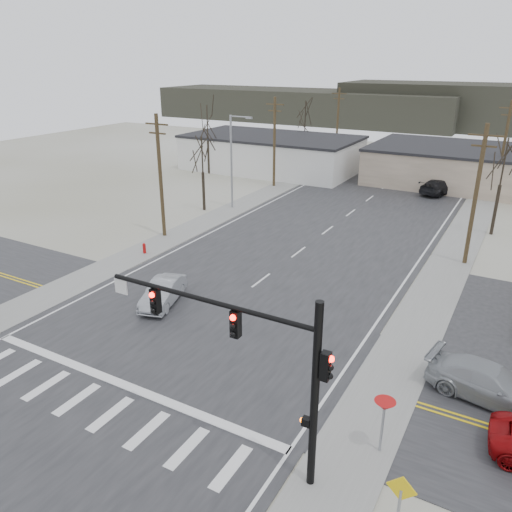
# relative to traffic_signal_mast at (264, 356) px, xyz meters

# --- Properties ---
(ground) EXTENTS (140.00, 140.00, 0.00)m
(ground) POSITION_rel_traffic_signal_mast_xyz_m (-7.89, 6.20, -4.67)
(ground) COLOR beige
(ground) RESTS_ON ground
(main_road) EXTENTS (18.00, 110.00, 0.05)m
(main_road) POSITION_rel_traffic_signal_mast_xyz_m (-7.89, 21.20, -4.65)
(main_road) COLOR #242427
(main_road) RESTS_ON ground
(cross_road) EXTENTS (90.00, 10.00, 0.04)m
(cross_road) POSITION_rel_traffic_signal_mast_xyz_m (-7.89, 6.20, -4.65)
(cross_road) COLOR #242427
(cross_road) RESTS_ON ground
(sidewalk_left) EXTENTS (3.00, 90.00, 0.06)m
(sidewalk_left) POSITION_rel_traffic_signal_mast_xyz_m (-18.49, 26.20, -4.64)
(sidewalk_left) COLOR gray
(sidewalk_left) RESTS_ON ground
(sidewalk_right) EXTENTS (3.00, 90.00, 0.06)m
(sidewalk_right) POSITION_rel_traffic_signal_mast_xyz_m (2.71, 26.20, -4.64)
(sidewalk_right) COLOR gray
(sidewalk_right) RESTS_ON ground
(traffic_signal_mast) EXTENTS (8.95, 0.43, 7.20)m
(traffic_signal_mast) POSITION_rel_traffic_signal_mast_xyz_m (0.00, 0.00, 0.00)
(traffic_signal_mast) COLOR black
(traffic_signal_mast) RESTS_ON ground
(fire_hydrant) EXTENTS (0.24, 0.24, 0.87)m
(fire_hydrant) POSITION_rel_traffic_signal_mast_xyz_m (-18.09, 14.20, -4.22)
(fire_hydrant) COLOR #A50C0C
(fire_hydrant) RESTS_ON ground
(yield_sign) EXTENTS (0.80, 0.80, 2.35)m
(yield_sign) POSITION_rel_traffic_signal_mast_xyz_m (3.61, 2.70, -2.61)
(yield_sign) COLOR gray
(yield_sign) RESTS_ON ground
(diamond_sign) EXTENTS (0.92, 0.10, 2.61)m
(diamond_sign) POSITION_rel_traffic_signal_mast_xyz_m (5.11, -0.80, -3.07)
(diamond_sign) COLOR gray
(diamond_sign) RESTS_ON ground
(building_left_far) EXTENTS (22.30, 12.30, 4.50)m
(building_left_far) POSITION_rel_traffic_signal_mast_xyz_m (-23.89, 46.20, -2.42)
(building_left_far) COLOR silver
(building_left_far) RESTS_ON ground
(building_right_far) EXTENTS (26.30, 14.30, 4.30)m
(building_right_far) POSITION_rel_traffic_signal_mast_xyz_m (2.11, 50.20, -2.52)
(building_right_far) COLOR #C1AD93
(building_right_far) RESTS_ON ground
(upole_left_b) EXTENTS (2.20, 0.30, 10.00)m
(upole_left_b) POSITION_rel_traffic_signal_mast_xyz_m (-19.39, 18.20, 0.55)
(upole_left_b) COLOR #463820
(upole_left_b) RESTS_ON ground
(upole_left_c) EXTENTS (2.20, 0.30, 10.00)m
(upole_left_c) POSITION_rel_traffic_signal_mast_xyz_m (-19.39, 38.20, 0.55)
(upole_left_c) COLOR #463820
(upole_left_c) RESTS_ON ground
(upole_left_d) EXTENTS (2.20, 0.30, 10.00)m
(upole_left_d) POSITION_rel_traffic_signal_mast_xyz_m (-19.39, 58.20, 0.55)
(upole_left_d) COLOR #463820
(upole_left_d) RESTS_ON ground
(upole_right_a) EXTENTS (2.20, 0.30, 10.00)m
(upole_right_a) POSITION_rel_traffic_signal_mast_xyz_m (3.61, 24.20, 0.55)
(upole_right_a) COLOR #463820
(upole_right_a) RESTS_ON ground
(upole_right_b) EXTENTS (2.20, 0.30, 10.00)m
(upole_right_b) POSITION_rel_traffic_signal_mast_xyz_m (3.61, 46.20, 0.55)
(upole_right_b) COLOR #463820
(upole_right_b) RESTS_ON ground
(streetlight_main) EXTENTS (2.40, 0.25, 9.00)m
(streetlight_main) POSITION_rel_traffic_signal_mast_xyz_m (-18.69, 28.20, 0.41)
(streetlight_main) COLOR gray
(streetlight_main) RESTS_ON ground
(tree_left_near) EXTENTS (3.30, 3.30, 7.35)m
(tree_left_near) POSITION_rel_traffic_signal_mast_xyz_m (-20.89, 26.20, 0.55)
(tree_left_near) COLOR #2E271C
(tree_left_near) RESTS_ON ground
(tree_right_mid) EXTENTS (3.74, 3.74, 8.33)m
(tree_right_mid) POSITION_rel_traffic_signal_mast_xyz_m (4.61, 32.20, 1.26)
(tree_right_mid) COLOR #2E271C
(tree_right_mid) RESTS_ON ground
(tree_left_far) EXTENTS (3.96, 3.96, 8.82)m
(tree_left_far) POSITION_rel_traffic_signal_mast_xyz_m (-21.89, 52.20, 1.61)
(tree_left_far) COLOR #2E271C
(tree_left_far) RESTS_ON ground
(tree_left_mid) EXTENTS (3.96, 3.96, 8.82)m
(tree_left_mid) POSITION_rel_traffic_signal_mast_xyz_m (-29.89, 40.20, 1.61)
(tree_left_mid) COLOR #2E271C
(tree_left_mid) RESTS_ON ground
(hill_left) EXTENTS (70.00, 18.00, 7.00)m
(hill_left) POSITION_rel_traffic_signal_mast_xyz_m (-42.89, 98.20, -1.17)
(hill_left) COLOR #333026
(hill_left) RESTS_ON ground
(sedan_crossing) EXTENTS (2.77, 4.67, 1.45)m
(sedan_crossing) POSITION_rel_traffic_signal_mast_xyz_m (-11.47, 8.35, -3.90)
(sedan_crossing) COLOR gray
(sedan_crossing) RESTS_ON main_road
(car_far_a) EXTENTS (4.21, 6.18, 1.66)m
(car_far_a) POSITION_rel_traffic_signal_mast_xyz_m (-1.78, 43.84, -3.80)
(car_far_a) COLOR black
(car_far_a) RESTS_ON main_road
(car_far_b) EXTENTS (1.83, 4.54, 1.55)m
(car_far_b) POSITION_rel_traffic_signal_mast_xyz_m (-8.74, 65.57, -3.85)
(car_far_b) COLOR black
(car_far_b) RESTS_ON main_road
(car_parked_silver) EXTENTS (5.72, 3.06, 1.58)m
(car_parked_silver) POSITION_rel_traffic_signal_mast_xyz_m (6.85, 8.13, -3.85)
(car_parked_silver) COLOR gray
(car_parked_silver) RESTS_ON parking_lot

